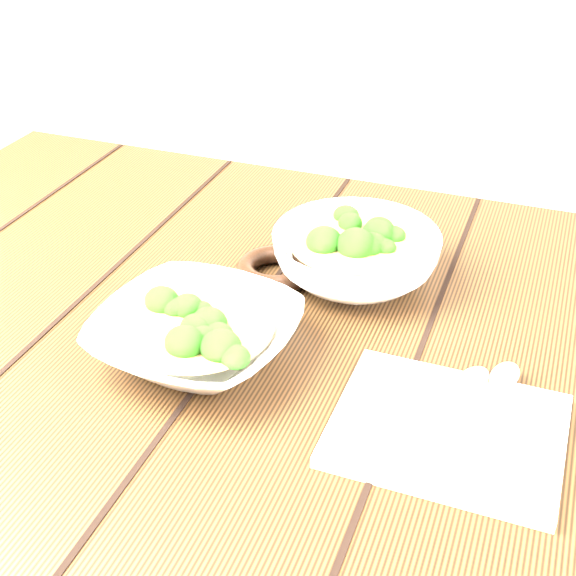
{
  "coord_description": "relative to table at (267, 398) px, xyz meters",
  "views": [
    {
      "loc": [
        0.29,
        -0.7,
        1.27
      ],
      "look_at": [
        0.03,
        -0.01,
        0.8
      ],
      "focal_mm": 50.0,
      "sensor_mm": 36.0,
      "label": 1
    }
  ],
  "objects": [
    {
      "name": "soup_bowl_back",
      "position": [
        0.07,
        0.12,
        0.16
      ],
      "size": [
        0.23,
        0.23,
        0.07
      ],
      "color": "silver",
      "rests_on": "table"
    },
    {
      "name": "table",
      "position": [
        0.0,
        0.0,
        0.0
      ],
      "size": [
        1.2,
        0.8,
        0.75
      ],
      "color": "#331F0E",
      "rests_on": "ground"
    },
    {
      "name": "trivet",
      "position": [
        -0.02,
        0.09,
        0.13
      ],
      "size": [
        0.12,
        0.12,
        0.02
      ],
      "primitive_type": "torus",
      "rotation": [
        0.0,
        0.0,
        -0.26
      ],
      "color": "black",
      "rests_on": "table"
    },
    {
      "name": "napkin",
      "position": [
        0.23,
        -0.12,
        0.13
      ],
      "size": [
        0.21,
        0.17,
        0.01
      ],
      "primitive_type": "cube",
      "rotation": [
        0.0,
        0.0,
        -0.01
      ],
      "color": "beige",
      "rests_on": "table"
    },
    {
      "name": "soup_bowl_front",
      "position": [
        -0.04,
        -0.09,
        0.15
      ],
      "size": [
        0.23,
        0.23,
        0.06
      ],
      "color": "silver",
      "rests_on": "table"
    },
    {
      "name": "spoon_left",
      "position": [
        0.23,
        -0.08,
        0.13
      ],
      "size": [
        0.07,
        0.17,
        0.01
      ],
      "color": "#A49E91",
      "rests_on": "napkin"
    },
    {
      "name": "spoon_right",
      "position": [
        0.27,
        -0.07,
        0.13
      ],
      "size": [
        0.05,
        0.17,
        0.01
      ],
      "color": "#A49E91",
      "rests_on": "napkin"
    }
  ]
}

